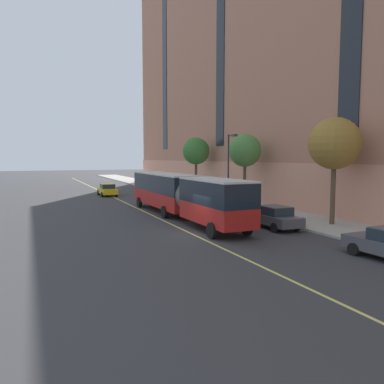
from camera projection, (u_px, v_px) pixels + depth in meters
The scene contains 12 objects.
ground_plane at pixel (201, 234), 23.96m from camera, with size 260.00×260.00×0.00m, color #38383A.
sidewalk at pixel (292, 217), 30.49m from camera, with size 5.31×160.00×0.15m, color #ADA89E.
city_bus at pixel (181, 193), 30.18m from camera, with size 2.94×18.98×3.50m.
parked_car_darkgray_0 at pixel (274, 217), 26.04m from camera, with size 2.06×4.68×1.56m.
parked_car_white_3 at pixel (179, 194), 42.49m from camera, with size 2.05×4.60×1.56m.
taxi_cab at pixel (107, 190), 48.00m from camera, with size 2.00×4.61×1.56m.
street_tree_mid_block at pixel (335, 144), 26.29m from camera, with size 3.67×3.67×7.57m.
street_tree_far_uptown at pixel (245, 151), 37.22m from camera, with size 3.26×3.26×7.08m.
street_tree_far_downtown at pixel (196, 151), 48.10m from camera, with size 3.47×3.47×7.31m.
street_lamp at pixel (230, 163), 35.43m from camera, with size 0.36×1.48×6.93m.
fire_hydrant at pixel (304, 221), 25.93m from camera, with size 0.42×0.24×0.72m.
lane_centerline at pixel (177, 227), 26.50m from camera, with size 0.16×140.00×0.01m, color #E0D66B.
Camera 1 is at (-9.92, -21.43, 4.90)m, focal length 35.00 mm.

